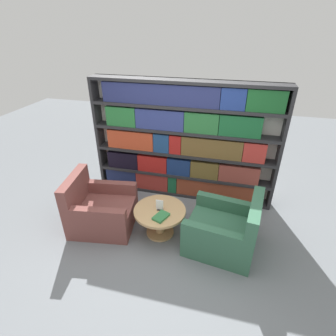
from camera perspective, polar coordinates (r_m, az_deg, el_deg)
name	(u,v)px	position (r m, az deg, el deg)	size (l,w,h in m)	color
ground_plane	(161,249)	(3.93, -1.49, -17.28)	(14.00, 14.00, 0.00)	slate
bookshelf	(183,143)	(4.53, 3.25, 5.54)	(3.16, 0.30, 2.08)	silver
armchair_left	(100,210)	(4.27, -14.58, -8.87)	(1.04, 0.95, 0.87)	brown
armchair_right	(225,231)	(3.86, 12.23, -13.28)	(1.04, 0.95, 0.87)	#336047
coffee_table	(160,216)	(3.97, -1.78, -10.48)	(0.77, 0.77, 0.44)	tan
table_sign	(160,206)	(3.84, -1.83, -8.21)	(0.11, 0.06, 0.17)	black
stray_book	(161,216)	(3.74, -1.53, -10.51)	(0.23, 0.27, 0.04)	#2D703D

